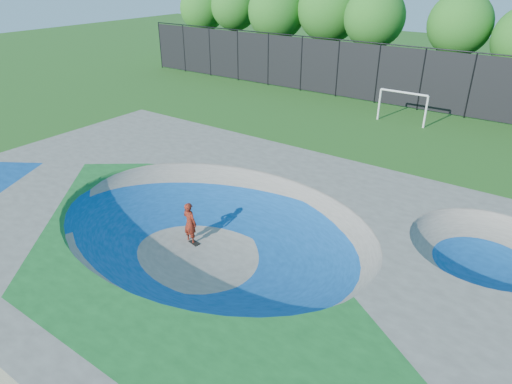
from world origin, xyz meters
TOP-DOWN VIEW (x-y plane):
  - ground at (0.00, 0.00)m, footprint 120.00×120.00m
  - skate_deck at (0.00, 0.00)m, footprint 22.00×14.00m
  - skater at (-1.24, 0.30)m, footprint 0.58×0.41m
  - skateboard at (-1.24, 0.30)m, footprint 0.81×0.36m
  - soccer_goal at (0.08, 17.53)m, footprint 2.97×0.12m
  - fence at (0.00, 21.00)m, footprint 48.09×0.09m
  - treeline at (0.01, 26.37)m, footprint 51.84×7.59m

SIDE VIEW (x-z plane):
  - ground at x=0.00m, z-range 0.00..0.00m
  - skateboard at x=-1.24m, z-range 0.00..0.05m
  - skate_deck at x=0.00m, z-range 0.00..1.50m
  - skater at x=-1.24m, z-range 0.00..1.54m
  - soccer_goal at x=0.08m, z-range 0.38..2.34m
  - fence at x=0.00m, z-range 0.08..4.12m
  - treeline at x=0.01m, z-range 0.89..9.19m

